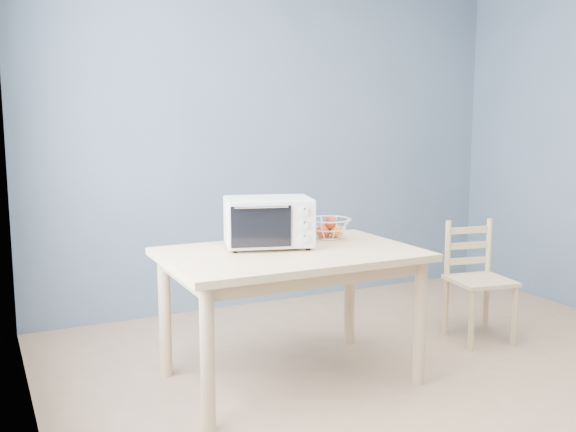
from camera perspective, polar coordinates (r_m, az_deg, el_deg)
name	(u,v)px	position (r m, az deg, el deg)	size (l,w,h in m)	color
room	(477,155)	(3.26, 16.43, 5.19)	(4.01, 4.51, 2.61)	tan
dining_table	(290,269)	(3.59, 0.21, -4.69)	(1.40, 0.90, 0.75)	#E2C188
toaster_oven	(265,221)	(3.64, -2.05, -0.48)	(0.56, 0.45, 0.29)	silver
fruit_basket	(329,228)	(3.92, 3.62, -1.04)	(0.31, 0.31, 0.14)	silver
dining_chair	(477,282)	(4.50, 16.46, -5.66)	(0.43, 0.43, 0.80)	#E2C188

